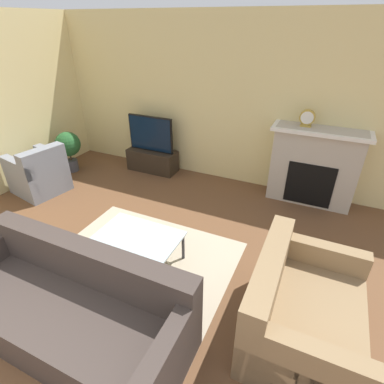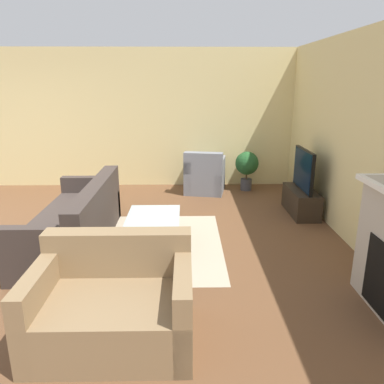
# 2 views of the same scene
# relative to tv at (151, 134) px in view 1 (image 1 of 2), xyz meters

# --- Properties ---
(wall_back) EXTENTS (8.51, 0.06, 2.70)m
(wall_back) POSITION_rel_tv_xyz_m (0.94, 0.30, 0.62)
(wall_back) COLOR beige
(wall_back) RESTS_ON ground_plane
(area_rug) EXTENTS (2.16, 1.88, 0.00)m
(area_rug) POSITION_rel_tv_xyz_m (1.19, -2.34, -0.73)
(area_rug) COLOR #B7A88E
(area_rug) RESTS_ON ground_plane
(fireplace) EXTENTS (1.36, 0.46, 1.19)m
(fireplace) POSITION_rel_tv_xyz_m (2.84, 0.07, -0.11)
(fireplace) COLOR #B2A899
(fireplace) RESTS_ON ground_plane
(tv_stand) EXTENTS (0.94, 0.38, 0.41)m
(tv_stand) POSITION_rel_tv_xyz_m (-0.00, 0.00, -0.53)
(tv_stand) COLOR #2D2319
(tv_stand) RESTS_ON ground_plane
(tv) EXTENTS (0.88, 0.06, 0.65)m
(tv) POSITION_rel_tv_xyz_m (0.00, 0.00, 0.00)
(tv) COLOR black
(tv) RESTS_ON tv_stand
(couch_sectional) EXTENTS (2.22, 0.87, 0.82)m
(couch_sectional) POSITION_rel_tv_xyz_m (1.16, -3.29, -0.44)
(couch_sectional) COLOR #3D332D
(couch_sectional) RESTS_ON ground_plane
(couch_loveseat) EXTENTS (0.93, 1.28, 0.82)m
(couch_loveseat) POSITION_rel_tv_xyz_m (3.02, -2.46, -0.44)
(couch_loveseat) COLOR #8C704C
(couch_loveseat) RESTS_ON ground_plane
(armchair_by_window) EXTENTS (0.88, 0.84, 0.82)m
(armchair_by_window) POSITION_rel_tv_xyz_m (-1.27, -1.49, -0.43)
(armchair_by_window) COLOR gray
(armchair_by_window) RESTS_ON ground_plane
(coffee_table) EXTENTS (0.96, 0.68, 0.39)m
(coffee_table) POSITION_rel_tv_xyz_m (1.19, -2.29, -0.37)
(coffee_table) COLOR #333338
(coffee_table) RESTS_ON ground_plane
(potted_plant) EXTENTS (0.45, 0.45, 0.77)m
(potted_plant) POSITION_rel_tv_xyz_m (-1.40, -0.67, -0.23)
(potted_plant) COLOR #47474C
(potted_plant) RESTS_ON ground_plane
(mantel_clock) EXTENTS (0.22, 0.07, 0.25)m
(mantel_clock) POSITION_rel_tv_xyz_m (2.62, 0.08, 0.59)
(mantel_clock) COLOR #B79338
(mantel_clock) RESTS_ON fireplace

